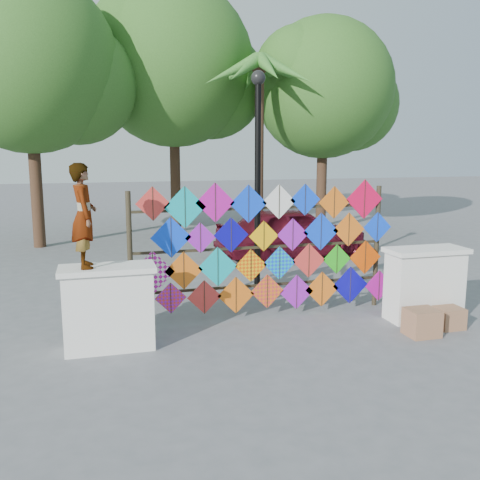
{
  "coord_description": "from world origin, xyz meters",
  "views": [
    {
      "loc": [
        -2.83,
        -8.13,
        3.01
      ],
      "look_at": [
        -0.45,
        0.6,
        1.43
      ],
      "focal_mm": 40.0,
      "sensor_mm": 36.0,
      "label": 1
    }
  ],
  "objects_px": {
    "vendor_woman": "(84,216)",
    "kite_rack": "(266,249)",
    "sedan": "(292,232)",
    "lamppost": "(258,164)"
  },
  "relations": [
    {
      "from": "kite_rack",
      "to": "vendor_woman",
      "type": "bearing_deg",
      "value": -163.18
    },
    {
      "from": "lamppost",
      "to": "kite_rack",
      "type": "bearing_deg",
      "value": -99.93
    },
    {
      "from": "kite_rack",
      "to": "sedan",
      "type": "distance_m",
      "value": 5.25
    },
    {
      "from": "kite_rack",
      "to": "vendor_woman",
      "type": "relative_size",
      "value": 3.25
    },
    {
      "from": "vendor_woman",
      "to": "sedan",
      "type": "bearing_deg",
      "value": -47.37
    },
    {
      "from": "vendor_woman",
      "to": "kite_rack",
      "type": "bearing_deg",
      "value": -77.06
    },
    {
      "from": "sedan",
      "to": "lamppost",
      "type": "bearing_deg",
      "value": 142.47
    },
    {
      "from": "sedan",
      "to": "vendor_woman",
      "type": "bearing_deg",
      "value": 129.85
    },
    {
      "from": "sedan",
      "to": "lamppost",
      "type": "distance_m",
      "value": 4.47
    },
    {
      "from": "vendor_woman",
      "to": "lamppost",
      "type": "xyz_separation_m",
      "value": [
        3.29,
        2.2,
        0.65
      ]
    }
  ]
}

